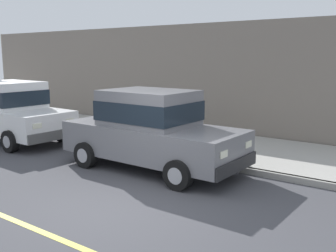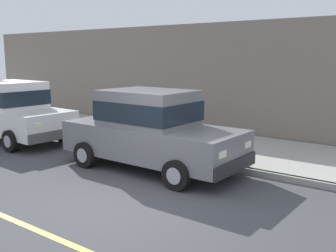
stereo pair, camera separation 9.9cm
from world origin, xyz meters
name	(u,v)px [view 2 (the right image)]	position (x,y,z in m)	size (l,w,h in m)	color
ground_plane	(124,206)	(0.00, 0.00, 0.00)	(80.00, 80.00, 0.00)	#424247
curb	(212,164)	(3.20, 0.00, 0.07)	(0.16, 64.00, 0.14)	gray
sidewalk	(244,150)	(5.00, 0.00, 0.07)	(3.60, 64.00, 0.14)	#A8A59E
lane_centre_line	(53,237)	(-1.60, 0.00, 0.00)	(0.12, 57.60, 0.01)	#E0D64C
car_grey_sedan	(151,129)	(2.21, 1.14, 0.98)	(2.08, 4.62, 1.92)	slate
car_white_sedan	(12,111)	(2.08, 6.83, 0.98)	(2.16, 4.66, 1.92)	white
dog_brown	(188,129)	(5.17, 2.02, 0.43)	(0.22, 0.76, 0.49)	brown
fire_hydrant	(225,146)	(3.65, -0.12, 0.48)	(0.34, 0.24, 0.72)	gold
building_facade	(155,77)	(7.10, 4.86, 1.92)	(0.50, 20.00, 3.84)	slate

